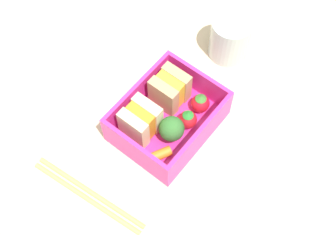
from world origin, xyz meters
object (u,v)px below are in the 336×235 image
(chopstick_pair, at_px, (88,194))
(sandwich_left, at_px, (141,121))
(drinking_glass, at_px, (230,38))
(strawberry_far_left, at_px, (188,119))
(broccoli_floret, at_px, (172,129))
(sandwich_center_left, at_px, (170,89))
(strawberry_left, at_px, (200,103))
(carrot_stick_far_left, at_px, (158,155))

(chopstick_pair, bearing_deg, sandwich_left, 1.75)
(drinking_glass, bearing_deg, sandwich_left, 176.02)
(strawberry_far_left, bearing_deg, broccoli_floret, 170.04)
(sandwich_left, bearing_deg, broccoli_floret, -66.93)
(sandwich_center_left, xyz_separation_m, chopstick_pair, (-0.19, -0.00, -0.04))
(sandwich_left, bearing_deg, strawberry_left, -28.94)
(drinking_glass, bearing_deg, sandwich_center_left, 174.06)
(strawberry_left, bearing_deg, drinking_glass, 14.65)
(sandwich_center_left, relative_size, chopstick_pair, 0.29)
(strawberry_far_left, height_order, strawberry_left, same)
(sandwich_left, distance_m, drinking_glass, 0.20)
(strawberry_far_left, bearing_deg, drinking_glass, 12.27)
(broccoli_floret, distance_m, drinking_glass, 0.19)
(broccoli_floret, xyz_separation_m, strawberry_left, (0.06, -0.00, -0.01))
(sandwich_center_left, bearing_deg, carrot_stick_far_left, -151.46)
(chopstick_pair, bearing_deg, broccoli_floret, -15.43)
(carrot_stick_far_left, bearing_deg, chopstick_pair, 156.67)
(chopstick_pair, distance_m, drinking_glass, 0.33)
(sandwich_left, relative_size, strawberry_far_left, 1.63)
(sandwich_center_left, distance_m, drinking_glass, 0.14)
(broccoli_floret, bearing_deg, carrot_stick_far_left, -171.93)
(sandwich_center_left, xyz_separation_m, strawberry_left, (0.02, -0.05, -0.01))
(carrot_stick_far_left, bearing_deg, strawberry_far_left, -0.16)
(broccoli_floret, relative_size, drinking_glass, 0.61)
(carrot_stick_far_left, relative_size, strawberry_left, 1.14)
(carrot_stick_far_left, bearing_deg, drinking_glass, 8.49)
(carrot_stick_far_left, relative_size, broccoli_floret, 0.87)
(carrot_stick_far_left, xyz_separation_m, strawberry_far_left, (0.07, -0.00, 0.01))
(strawberry_far_left, relative_size, drinking_glass, 0.45)
(strawberry_left, xyz_separation_m, drinking_glass, (0.12, 0.03, 0.01))
(sandwich_left, xyz_separation_m, strawberry_left, (0.08, -0.05, -0.01))
(strawberry_left, bearing_deg, chopstick_pair, 168.36)
(sandwich_left, bearing_deg, drinking_glass, -3.98)
(strawberry_far_left, height_order, drinking_glass, drinking_glass)
(carrot_stick_far_left, relative_size, drinking_glass, 0.53)
(sandwich_center_left, relative_size, broccoli_floret, 1.21)
(broccoli_floret, distance_m, chopstick_pair, 0.15)
(sandwich_center_left, height_order, carrot_stick_far_left, sandwich_center_left)
(sandwich_left, relative_size, strawberry_left, 1.59)
(chopstick_pair, height_order, drinking_glass, drinking_glass)
(broccoli_floret, distance_m, strawberry_left, 0.07)
(strawberry_far_left, bearing_deg, strawberry_left, 3.34)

